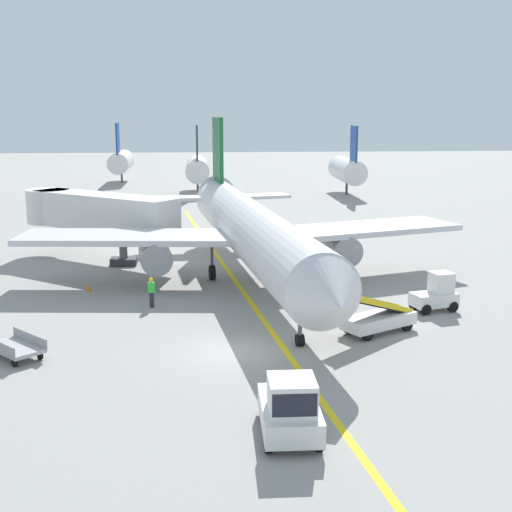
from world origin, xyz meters
The scene contains 14 objects.
ground_plane centered at (0.00, 0.00, 0.00)m, with size 300.00×300.00×0.00m, color gray.
taxi_line_yellow centered at (1.65, 5.00, 0.00)m, with size 0.30×80.00×0.01m, color yellow.
airliner centered at (1.58, 12.54, 3.42)m, with size 28.42×35.33×10.10m.
jet_bridge centered at (-9.33, 20.57, 3.54)m, with size 11.62×9.82×4.85m.
pushback_tug centered at (1.32, -8.47, 0.99)m, with size 1.97×3.64×2.20m.
baggage_tug_near_wing centered at (11.15, 5.69, 0.93)m, with size 2.64×1.85×2.10m.
belt_loader_forward_hold centered at (6.98, 2.19, 0.78)m, with size 4.97×3.56×2.59m.
baggage_cart_loaded centered at (-9.74, 0.11, 0.47)m, with size 3.14×3.31×0.94m.
ground_crew_marshaller centered at (-4.23, 7.61, 0.91)m, with size 0.36×0.24×1.70m.
safety_cone_nose_left centered at (-8.22, 11.55, 0.22)m, with size 0.36×0.36×0.44m, color orange.
safety_cone_wingtip_right centered at (2.95, 7.68, 0.22)m, with size 0.36×0.36×0.44m, color orange.
distant_aircraft_far_left centered at (-12.78, 75.33, 3.22)m, with size 3.00×10.10×8.80m.
distant_aircraft_mid_left centered at (-1.58, 61.84, 3.22)m, with size 3.00×10.10×8.80m.
distant_aircraft_mid_right centered at (17.36, 57.92, 3.22)m, with size 3.00×10.10×8.80m.
Camera 1 is at (-1.61, -29.91, 10.69)m, focal length 49.19 mm.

